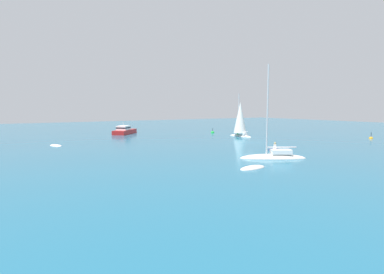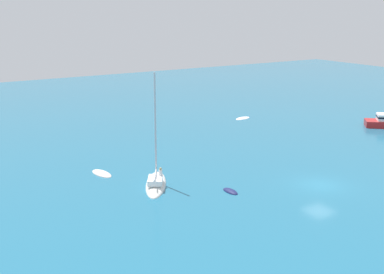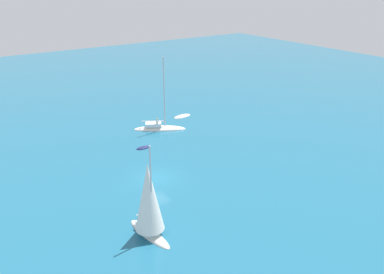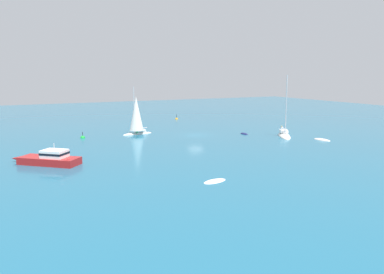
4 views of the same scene
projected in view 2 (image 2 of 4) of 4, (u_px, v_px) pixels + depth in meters
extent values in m
plane|color=#1E607F|center=(320.00, 185.00, 47.12)|extent=(161.93, 161.93, 0.00)
ellipsoid|color=white|center=(243.00, 118.00, 74.58)|extent=(1.87, 2.90, 0.30)
ellipsoid|color=#191E4C|center=(230.00, 192.00, 45.40)|extent=(1.94, 0.88, 0.46)
ellipsoid|color=silver|center=(156.00, 185.00, 47.11)|extent=(6.95, 5.22, 0.99)
cube|color=white|center=(155.00, 180.00, 46.11)|extent=(2.46, 2.17, 0.47)
cylinder|color=silver|center=(155.00, 126.00, 46.52)|extent=(0.16, 0.16, 9.47)
cylinder|color=silver|center=(155.00, 175.00, 45.96)|extent=(2.78, 1.78, 0.13)
cylinder|color=white|center=(161.00, 175.00, 46.58)|extent=(0.32, 0.32, 0.99)
sphere|color=tan|center=(161.00, 169.00, 46.43)|extent=(0.24, 0.24, 0.24)
ellipsoid|color=silver|center=(102.00, 174.00, 50.17)|extent=(3.09, 1.56, 0.49)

